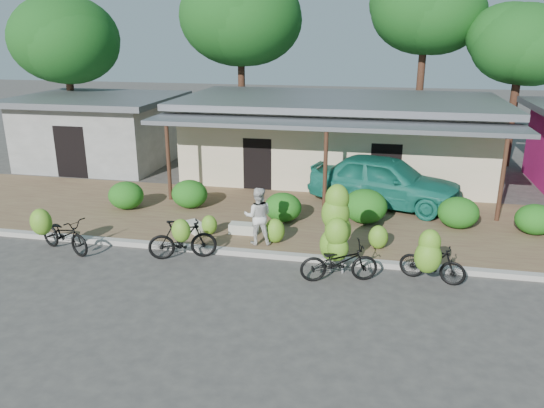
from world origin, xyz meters
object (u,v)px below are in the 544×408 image
at_px(tree_back_left, 62,37).
at_px(sack_far, 195,227).
at_px(tree_near_right, 517,42).
at_px(bike_right, 431,259).
at_px(teal_van, 385,181).
at_px(bike_far_left, 61,233).
at_px(bystander, 258,216).
at_px(bike_left, 182,238).
at_px(sack_near, 244,228).
at_px(vendor, 337,244).
at_px(tree_far_center, 237,14).
at_px(tree_center_right, 422,8).
at_px(bike_center, 337,242).

xyz_separation_m(tree_back_left, sack_far, (10.07, -9.93, -5.41)).
bearing_deg(sack_far, tree_near_right, 46.29).
distance_m(tree_back_left, tree_near_right, 21.05).
relative_size(bike_right, teal_van, 0.33).
xyz_separation_m(bike_far_left, bystander, (5.30, 1.49, 0.36)).
bearing_deg(bike_far_left, teal_van, -34.63).
height_order(bike_far_left, bike_left, bike_far_left).
xyz_separation_m(bike_far_left, teal_van, (8.81, 5.84, 0.42)).
xyz_separation_m(tree_near_right, sack_near, (-9.45, -11.27, -5.24)).
bearing_deg(vendor, teal_van, -109.19).
relative_size(bike_right, vendor, 1.07).
relative_size(bike_left, vendor, 1.22).
xyz_separation_m(tree_far_center, tree_center_right, (9.00, 0.50, 0.25)).
bearing_deg(tree_center_right, vendor, -99.22).
height_order(tree_center_right, bike_left, tree_center_right).
xyz_separation_m(bike_left, bystander, (1.81, 1.26, 0.34)).
bearing_deg(vendor, bike_left, -7.08).
distance_m(bike_far_left, bike_center, 7.69).
distance_m(bike_left, teal_van, 7.74).
bearing_deg(tree_far_center, vendor, -66.01).
bearing_deg(teal_van, tree_near_right, -18.48).
relative_size(bike_center, bike_right, 1.39).
height_order(sack_far, teal_van, teal_van).
relative_size(tree_far_center, teal_van, 1.75).
bearing_deg(tree_center_right, teal_van, -97.83).
bearing_deg(tree_back_left, teal_van, -21.30).
bearing_deg(bike_right, sack_near, 84.33).
xyz_separation_m(tree_back_left, bike_right, (16.83, -11.94, -4.98)).
bearing_deg(tree_far_center, tree_center_right, 3.18).
distance_m(tree_near_right, vendor, 15.42).
bearing_deg(tree_back_left, tree_near_right, 4.08).
xyz_separation_m(bike_left, bike_right, (6.48, -0.21, 0.07)).
bearing_deg(tree_near_right, tree_far_center, 173.42).
xyz_separation_m(bike_far_left, bike_right, (9.96, 0.01, 0.09)).
xyz_separation_m(tree_center_right, bike_left, (-6.65, -15.22, -6.40)).
distance_m(bystander, teal_van, 5.59).
bearing_deg(bystander, sack_far, -24.88).
height_order(bike_center, vendor, bike_center).
bearing_deg(bike_center, tree_near_right, -40.95).
bearing_deg(bike_right, tree_center_right, 16.01).
relative_size(tree_near_right, vendor, 4.54).
height_order(bike_far_left, bike_center, bike_center).
distance_m(tree_center_right, bystander, 15.97).
relative_size(sack_near, teal_van, 0.16).
distance_m(sack_near, teal_van, 5.56).
bearing_deg(bike_center, tree_back_left, 35.44).
height_order(tree_far_center, bike_right, tree_far_center).
relative_size(sack_far, vendor, 0.47).
height_order(tree_back_left, sack_near, tree_back_left).
relative_size(vendor, teal_van, 0.30).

